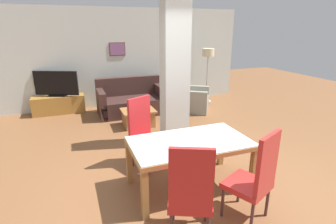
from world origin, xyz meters
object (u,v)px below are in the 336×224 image
object	(u,v)px
coffee_table	(138,118)
tv_stand	(59,105)
dining_table	(190,150)
dining_chair_near_right	(256,177)
tv_screen	(56,84)
bottle	(133,106)
dining_chair_near_left	(190,192)
dining_chair_far_left	(144,131)
armchair	(191,100)
sofa	(131,102)
floor_lamp	(208,57)

from	to	relation	value
coffee_table	tv_stand	xyz separation A→B (m)	(-1.73, 1.64, 0.04)
dining_table	tv_stand	world-z (taller)	dining_table
dining_chair_near_right	tv_screen	bearing A→B (deg)	88.30
tv_stand	bottle	bearing A→B (deg)	-44.85
dining_chair_near_left	coffee_table	world-z (taller)	dining_chair_near_left
dining_chair_far_left	armchair	size ratio (longest dim) A/B	0.98
dining_table	dining_chair_far_left	xyz separation A→B (m)	(-0.41, 0.86, 0.01)
dining_chair_far_left	tv_stand	bearing A→B (deg)	-93.29
sofa	tv_stand	xyz separation A→B (m)	(-1.81, 0.62, -0.07)
dining_chair_far_left	dining_chair_near_left	bearing A→B (deg)	64.60
tv_screen	floor_lamp	xyz separation A→B (m)	(4.20, -0.34, 0.55)
dining_chair_near_left	tv_stand	bearing A→B (deg)	129.84
dining_chair_near_right	armchair	size ratio (longest dim) A/B	0.98
floor_lamp	dining_chair_near_left	bearing A→B (deg)	-120.36
sofa	coffee_table	xyz separation A→B (m)	(-0.08, -1.02, -0.10)
dining_chair_far_left	tv_screen	world-z (taller)	dining_chair_far_left
sofa	coffee_table	size ratio (longest dim) A/B	2.32
dining_chair_far_left	sofa	world-z (taller)	dining_chair_far_left
dining_chair_near_right	dining_chair_near_left	world-z (taller)	same
bottle	armchair	bearing A→B (deg)	19.93
coffee_table	dining_chair_near_left	bearing A→B (deg)	-95.58
bottle	dining_chair_far_left	bearing A→B (deg)	-97.52
armchair	coffee_table	xyz separation A→B (m)	(-1.64, -0.66, -0.08)
dining_chair_near_left	tv_screen	size ratio (longest dim) A/B	1.07
dining_chair_far_left	bottle	distance (m)	1.81
bottle	tv_stand	distance (m)	2.30
floor_lamp	coffee_table	bearing A→B (deg)	-152.23
coffee_table	dining_chair_near_right	bearing A→B (deg)	-82.32
floor_lamp	bottle	bearing A→B (deg)	-153.69
armchair	floor_lamp	size ratio (longest dim) A/B	0.73
armchair	tv_screen	distance (m)	3.55
tv_screen	floor_lamp	size ratio (longest dim) A/B	0.67
coffee_table	floor_lamp	size ratio (longest dim) A/B	0.47
dining_table	bottle	distance (m)	2.66
dining_chair_far_left	tv_stand	world-z (taller)	dining_chair_far_left
bottle	coffee_table	bearing A→B (deg)	-13.81
tv_stand	floor_lamp	size ratio (longest dim) A/B	0.81
bottle	dining_table	bearing A→B (deg)	-86.28
dining_table	floor_lamp	xyz separation A→B (m)	(2.41, 3.92, 0.76)
tv_screen	floor_lamp	distance (m)	4.25
dining_chair_far_left	tv_screen	bearing A→B (deg)	-93.29
dining_chair_near_left	armchair	xyz separation A→B (m)	(1.99, 4.17, -0.31)
dining_chair_near_right	floor_lamp	world-z (taller)	floor_lamp
armchair	dining_table	bearing A→B (deg)	7.22
dining_chair_near_right	dining_table	bearing A→B (deg)	90.00
dining_chair_near_left	armchair	distance (m)	4.63
coffee_table	bottle	xyz separation A→B (m)	(-0.11, 0.03, 0.28)
dining_chair_far_left	bottle	bearing A→B (deg)	-122.95
dining_table	dining_chair_near_right	bearing A→B (deg)	-65.12
dining_chair_near_right	coffee_table	bearing A→B (deg)	72.80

